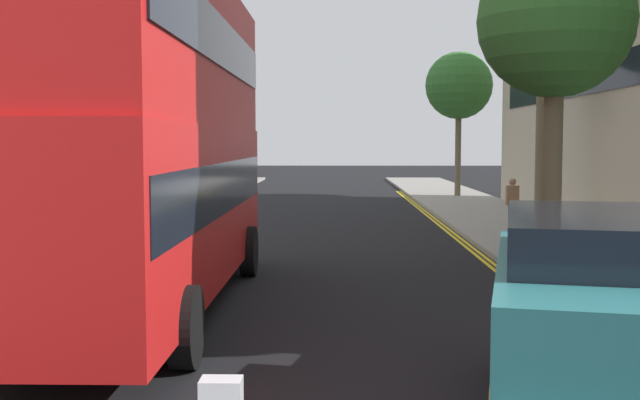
# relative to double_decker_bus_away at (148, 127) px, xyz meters

# --- Properties ---
(sidewalk_right) EXTENTS (4.00, 80.00, 0.14)m
(sidewalk_right) POSITION_rel_double_decker_bus_away_xyz_m (8.81, 5.56, -2.96)
(sidewalk_right) COLOR gray
(sidewalk_right) RESTS_ON ground
(sidewalk_left) EXTENTS (4.00, 80.00, 0.14)m
(sidewalk_left) POSITION_rel_double_decker_bus_away_xyz_m (-4.19, 5.56, -2.96)
(sidewalk_left) COLOR gray
(sidewalk_left) RESTS_ON ground
(kerb_line_outer) EXTENTS (0.10, 56.00, 0.01)m
(kerb_line_outer) POSITION_rel_double_decker_bus_away_xyz_m (6.71, 3.56, -3.03)
(kerb_line_outer) COLOR yellow
(kerb_line_outer) RESTS_ON ground
(kerb_line_inner) EXTENTS (0.10, 56.00, 0.01)m
(kerb_line_inner) POSITION_rel_double_decker_bus_away_xyz_m (6.55, 3.56, -3.03)
(kerb_line_inner) COLOR yellow
(kerb_line_inner) RESTS_ON ground
(double_decker_bus_away) EXTENTS (2.84, 10.82, 5.64)m
(double_decker_bus_away) POSITION_rel_double_decker_bus_away_xyz_m (0.00, 0.00, 0.00)
(double_decker_bus_away) COLOR red
(double_decker_bus_away) RESTS_ON ground
(taxi_minivan) EXTENTS (2.89, 5.11, 2.12)m
(taxi_minivan) POSITION_rel_double_decker_bus_away_xyz_m (5.54, -5.62, -1.96)
(taxi_minivan) COLOR teal
(taxi_minivan) RESTS_ON ground
(pedestrian_far) EXTENTS (0.34, 0.22, 1.62)m
(pedestrian_far) POSITION_rel_double_decker_bus_away_xyz_m (8.12, 9.53, -2.04)
(pedestrian_far) COLOR #2D2D38
(pedestrian_far) RESTS_ON sidewalk_right
(street_tree_near) EXTENTS (3.30, 3.30, 7.07)m
(street_tree_near) POSITION_rel_double_decker_bus_away_xyz_m (9.12, 25.97, 2.49)
(street_tree_near) COLOR #6B6047
(street_tree_near) RESTS_ON sidewalk_right
(street_tree_mid) EXTENTS (3.12, 3.12, 6.65)m
(street_tree_mid) POSITION_rel_double_decker_bus_away_xyz_m (7.46, 3.09, 2.14)
(street_tree_mid) COLOR #6B6047
(street_tree_mid) RESTS_ON sidewalk_right
(street_tree_far) EXTENTS (3.14, 3.14, 7.81)m
(street_tree_far) POSITION_rel_double_decker_bus_away_xyz_m (9.21, 10.70, 3.28)
(street_tree_far) COLOR #6B6047
(street_tree_far) RESTS_ON sidewalk_right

